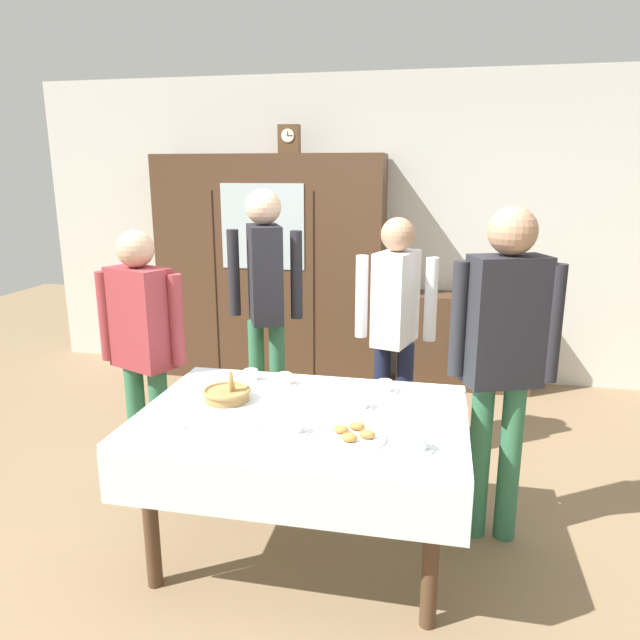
{
  "coord_description": "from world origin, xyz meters",
  "views": [
    {
      "loc": [
        0.6,
        -2.72,
        1.87
      ],
      "look_at": [
        0.0,
        0.2,
        1.11
      ],
      "focal_mm": 32.95,
      "sensor_mm": 36.0,
      "label": 1
    }
  ],
  "objects_px": {
    "person_behind_table_left": "(265,291)",
    "person_near_right_end": "(142,338)",
    "spoon_near_left": "(179,427)",
    "tea_cup_back_edge": "(360,403)",
    "tea_cup_mid_left": "(418,444)",
    "book_stack": "(467,290)",
    "spoon_back_edge": "(255,424)",
    "person_by_cabinet": "(504,345)",
    "pastry_plate": "(354,435)",
    "bookshelf_low": "(463,341)",
    "person_beside_shelf": "(395,316)",
    "tea_cup_far_right": "(385,387)",
    "tea_cup_mid_right": "(251,376)",
    "bread_basket": "(227,394)",
    "tea_cup_front_edge": "(285,380)",
    "mantel_clock": "(289,139)",
    "tea_cup_near_right": "(294,427)",
    "wall_cabinet": "(271,269)",
    "dining_table": "(302,436)"
  },
  "relations": [
    {
      "from": "tea_cup_front_edge",
      "to": "tea_cup_far_right",
      "type": "relative_size",
      "value": 1.0
    },
    {
      "from": "book_stack",
      "to": "tea_cup_front_edge",
      "type": "bearing_deg",
      "value": -114.17
    },
    {
      "from": "tea_cup_near_right",
      "to": "person_beside_shelf",
      "type": "xyz_separation_m",
      "value": [
        0.32,
        1.39,
        0.18
      ]
    },
    {
      "from": "bread_basket",
      "to": "person_near_right_end",
      "type": "xyz_separation_m",
      "value": [
        -0.65,
        0.38,
        0.14
      ]
    },
    {
      "from": "tea_cup_back_edge",
      "to": "tea_cup_near_right",
      "type": "relative_size",
      "value": 1.0
    },
    {
      "from": "spoon_near_left",
      "to": "person_near_right_end",
      "type": "bearing_deg",
      "value": 127.01
    },
    {
      "from": "wall_cabinet",
      "to": "tea_cup_back_edge",
      "type": "relative_size",
      "value": 15.64
    },
    {
      "from": "wall_cabinet",
      "to": "bread_basket",
      "type": "height_order",
      "value": "wall_cabinet"
    },
    {
      "from": "bookshelf_low",
      "to": "person_by_cabinet",
      "type": "distance_m",
      "value": 2.35
    },
    {
      "from": "bookshelf_low",
      "to": "mantel_clock",
      "type": "bearing_deg",
      "value": -178.11
    },
    {
      "from": "tea_cup_back_edge",
      "to": "tea_cup_mid_left",
      "type": "relative_size",
      "value": 1.0
    },
    {
      "from": "tea_cup_front_edge",
      "to": "spoon_near_left",
      "type": "bearing_deg",
      "value": -117.47
    },
    {
      "from": "tea_cup_mid_left",
      "to": "person_near_right_end",
      "type": "distance_m",
      "value": 1.77
    },
    {
      "from": "person_behind_table_left",
      "to": "person_near_right_end",
      "type": "height_order",
      "value": "person_behind_table_left"
    },
    {
      "from": "person_by_cabinet",
      "to": "tea_cup_front_edge",
      "type": "bearing_deg",
      "value": -179.53
    },
    {
      "from": "tea_cup_mid_left",
      "to": "pastry_plate",
      "type": "distance_m",
      "value": 0.28
    },
    {
      "from": "tea_cup_back_edge",
      "to": "tea_cup_mid_right",
      "type": "xyz_separation_m",
      "value": [
        -0.63,
        0.26,
        0.0
      ]
    },
    {
      "from": "spoon_near_left",
      "to": "person_behind_table_left",
      "type": "height_order",
      "value": "person_behind_table_left"
    },
    {
      "from": "tea_cup_back_edge",
      "to": "person_by_cabinet",
      "type": "relative_size",
      "value": 0.08
    },
    {
      "from": "tea_cup_back_edge",
      "to": "bread_basket",
      "type": "xyz_separation_m",
      "value": [
        -0.66,
        -0.03,
        0.01
      ]
    },
    {
      "from": "bookshelf_low",
      "to": "person_beside_shelf",
      "type": "height_order",
      "value": "person_beside_shelf"
    },
    {
      "from": "person_behind_table_left",
      "to": "person_by_cabinet",
      "type": "bearing_deg",
      "value": -31.04
    },
    {
      "from": "tea_cup_far_right",
      "to": "person_by_cabinet",
      "type": "bearing_deg",
      "value": 0.78
    },
    {
      "from": "tea_cup_mid_left",
      "to": "bread_basket",
      "type": "height_order",
      "value": "bread_basket"
    },
    {
      "from": "tea_cup_near_right",
      "to": "tea_cup_mid_right",
      "type": "xyz_separation_m",
      "value": [
        -0.39,
        0.59,
        0.0
      ]
    },
    {
      "from": "tea_cup_front_edge",
      "to": "spoon_back_edge",
      "type": "height_order",
      "value": "tea_cup_front_edge"
    },
    {
      "from": "bookshelf_low",
      "to": "person_by_cabinet",
      "type": "xyz_separation_m",
      "value": [
        0.09,
        -2.26,
        0.64
      ]
    },
    {
      "from": "book_stack",
      "to": "wall_cabinet",
      "type": "bearing_deg",
      "value": -178.34
    },
    {
      "from": "tea_cup_mid_left",
      "to": "tea_cup_back_edge",
      "type": "bearing_deg",
      "value": 127.32
    },
    {
      "from": "wall_cabinet",
      "to": "person_beside_shelf",
      "type": "xyz_separation_m",
      "value": [
        1.24,
        -1.39,
        -0.04
      ]
    },
    {
      "from": "bookshelf_low",
      "to": "person_near_right_end",
      "type": "relative_size",
      "value": 0.74
    },
    {
      "from": "tea_cup_back_edge",
      "to": "tea_cup_far_right",
      "type": "relative_size",
      "value": 1.0
    },
    {
      "from": "bread_basket",
      "to": "person_behind_table_left",
      "type": "relative_size",
      "value": 0.14
    },
    {
      "from": "spoon_near_left",
      "to": "person_behind_table_left",
      "type": "bearing_deg",
      "value": 91.9
    },
    {
      "from": "tea_cup_mid_left",
      "to": "wall_cabinet",
      "type": "bearing_deg",
      "value": 117.04
    },
    {
      "from": "bookshelf_low",
      "to": "bread_basket",
      "type": "distance_m",
      "value": 2.86
    },
    {
      "from": "tea_cup_mid_right",
      "to": "pastry_plate",
      "type": "height_order",
      "value": "tea_cup_mid_right"
    },
    {
      "from": "bookshelf_low",
      "to": "pastry_plate",
      "type": "relative_size",
      "value": 4.1
    },
    {
      "from": "dining_table",
      "to": "tea_cup_back_edge",
      "type": "relative_size",
      "value": 11.77
    },
    {
      "from": "book_stack",
      "to": "spoon_back_edge",
      "type": "distance_m",
      "value": 2.97
    },
    {
      "from": "bookshelf_low",
      "to": "tea_cup_mid_right",
      "type": "xyz_separation_m",
      "value": [
        -1.21,
        -2.25,
        0.38
      ]
    },
    {
      "from": "spoon_near_left",
      "to": "person_near_right_end",
      "type": "distance_m",
      "value": 0.93
    },
    {
      "from": "bookshelf_low",
      "to": "tea_cup_front_edge",
      "type": "distance_m",
      "value": 2.52
    },
    {
      "from": "pastry_plate",
      "to": "person_by_cabinet",
      "type": "bearing_deg",
      "value": 41.53
    },
    {
      "from": "wall_cabinet",
      "to": "mantel_clock",
      "type": "xyz_separation_m",
      "value": [
        0.19,
        -0.0,
        1.13
      ]
    },
    {
      "from": "person_behind_table_left",
      "to": "spoon_near_left",
      "type": "bearing_deg",
      "value": -88.1
    },
    {
      "from": "dining_table",
      "to": "tea_cup_front_edge",
      "type": "distance_m",
      "value": 0.43
    },
    {
      "from": "person_near_right_end",
      "to": "person_by_cabinet",
      "type": "bearing_deg",
      "value": -2.97
    },
    {
      "from": "tea_cup_near_right",
      "to": "bookshelf_low",
      "type": "bearing_deg",
      "value": 73.78
    },
    {
      "from": "tea_cup_back_edge",
      "to": "tea_cup_far_right",
      "type": "height_order",
      "value": "same"
    }
  ]
}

